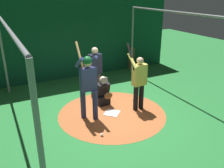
{
  "coord_description": "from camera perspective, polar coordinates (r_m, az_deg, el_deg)",
  "views": [
    {
      "loc": [
        5.76,
        -2.94,
        3.47
      ],
      "look_at": [
        0.0,
        0.0,
        0.95
      ],
      "focal_mm": 38.69,
      "sensor_mm": 36.0,
      "label": 1
    }
  ],
  "objects": [
    {
      "name": "ground_plane",
      "position": [
        7.34,
        -0.0,
        -6.93
      ],
      "size": [
        25.21,
        25.21,
        0.0
      ],
      "primitive_type": "plane",
      "color": "#287A38"
    },
    {
      "name": "dirt_circle",
      "position": [
        7.34,
        -0.0,
        -6.91
      ],
      "size": [
        3.22,
        3.22,
        0.01
      ],
      "primitive_type": "cylinder",
      "color": "#B76033",
      "rests_on": "ground"
    },
    {
      "name": "home_plate",
      "position": [
        7.33,
        -0.0,
        -6.84
      ],
      "size": [
        0.59,
        0.59,
        0.01
      ],
      "primitive_type": "cube",
      "rotation": [
        0.0,
        0.0,
        0.79
      ],
      "color": "white",
      "rests_on": "dirt_circle"
    },
    {
      "name": "batter",
      "position": [
        6.65,
        -5.7,
        0.61
      ],
      "size": [
        0.68,
        0.49,
        2.18
      ],
      "color": "navy",
      "rests_on": "ground"
    },
    {
      "name": "catcher",
      "position": [
        7.74,
        -2.13,
        -2.24
      ],
      "size": [
        0.58,
        0.4,
        0.97
      ],
      "color": "black",
      "rests_on": "ground"
    },
    {
      "name": "umpire",
      "position": [
        8.08,
        -3.96,
        3.38
      ],
      "size": [
        0.22,
        0.49,
        1.76
      ],
      "color": "#4C4C51",
      "rests_on": "ground"
    },
    {
      "name": "visitor",
      "position": [
        7.25,
        6.39,
        0.96
      ],
      "size": [
        0.55,
        0.5,
        2.04
      ],
      "rotation": [
        0.0,
        0.0,
        0.02
      ],
      "color": "black",
      "rests_on": "ground"
    },
    {
      "name": "back_wall",
      "position": [
        10.1,
        -9.97,
        11.59
      ],
      "size": [
        0.23,
        9.21,
        3.62
      ],
      "color": "#0F472D",
      "rests_on": "ground"
    },
    {
      "name": "cage_frame",
      "position": [
        6.62,
        -0.0,
        8.93
      ],
      "size": [
        6.38,
        5.28,
        2.84
      ],
      "color": "gray",
      "rests_on": "ground"
    },
    {
      "name": "bat_rack",
      "position": [
        11.3,
        4.47,
        5.97
      ],
      "size": [
        0.58,
        0.17,
        1.05
      ],
      "color": "olive",
      "rests_on": "ground"
    },
    {
      "name": "baseball_0",
      "position": [
        8.2,
        5.13,
        -3.49
      ],
      "size": [
        0.07,
        0.07,
        0.07
      ],
      "primitive_type": "sphere",
      "color": "white",
      "rests_on": "dirt_circle"
    },
    {
      "name": "baseball_1",
      "position": [
        6.27,
        -2.4,
        -11.89
      ],
      "size": [
        0.07,
        0.07,
        0.07
      ],
      "primitive_type": "sphere",
      "color": "white",
      "rests_on": "dirt_circle"
    }
  ]
}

